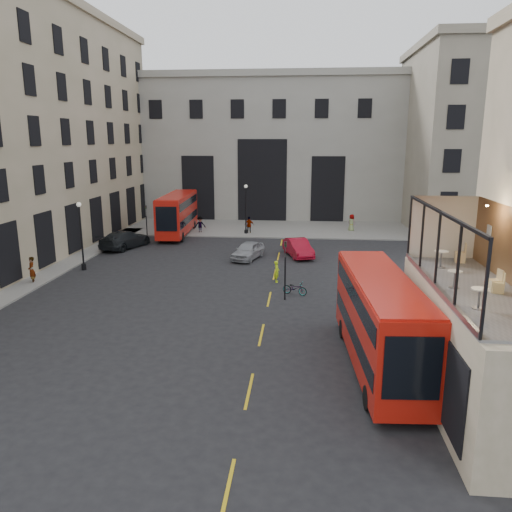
# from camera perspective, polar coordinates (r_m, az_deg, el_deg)

# --- Properties ---
(ground) EXTENTS (140.00, 140.00, 0.00)m
(ground) POSITION_cam_1_polar(r_m,az_deg,el_deg) (21.01, 4.85, -15.34)
(ground) COLOR black
(ground) RESTS_ON ground
(host_frontage) EXTENTS (3.00, 11.00, 4.50)m
(host_frontage) POSITION_cam_1_polar(r_m,az_deg,el_deg) (21.05, 23.22, -9.59)
(host_frontage) COLOR #C2AE92
(host_frontage) RESTS_ON ground
(cafe_floor) EXTENTS (3.00, 10.00, 0.10)m
(cafe_floor) POSITION_cam_1_polar(r_m,az_deg,el_deg) (20.32, 23.81, -3.58)
(cafe_floor) COLOR slate
(cafe_floor) RESTS_ON host_frontage
(gateway) EXTENTS (35.00, 10.60, 18.00)m
(gateway) POSITION_cam_1_polar(r_m,az_deg,el_deg) (66.63, 1.08, 12.69)
(gateway) COLOR #9C9B92
(gateway) RESTS_ON ground
(building_right) EXTENTS (16.60, 18.60, 20.00)m
(building_right) POSITION_cam_1_polar(r_m,az_deg,el_deg) (61.75, 24.87, 12.40)
(building_right) COLOR gray
(building_right) RESTS_ON ground
(pavement_far) EXTENTS (40.00, 12.00, 0.12)m
(pavement_far) POSITION_cam_1_polar(r_m,az_deg,el_deg) (57.64, -0.70, 3.29)
(pavement_far) COLOR slate
(pavement_far) RESTS_ON ground
(traffic_light_near) EXTENTS (0.16, 0.20, 3.80)m
(traffic_light_near) POSITION_cam_1_polar(r_m,az_deg,el_deg) (31.41, 3.36, -0.80)
(traffic_light_near) COLOR black
(traffic_light_near) RESTS_ON ground
(traffic_light_far) EXTENTS (0.16, 0.20, 3.80)m
(traffic_light_far) POSITION_cam_1_polar(r_m,az_deg,el_deg) (49.41, -12.42, 4.08)
(traffic_light_far) COLOR black
(traffic_light_far) RESTS_ON ground
(street_lamp_a) EXTENTS (0.36, 0.36, 5.33)m
(street_lamp_a) POSITION_cam_1_polar(r_m,az_deg,el_deg) (40.95, -19.30, 1.74)
(street_lamp_a) COLOR black
(street_lamp_a) RESTS_ON ground
(street_lamp_b) EXTENTS (0.36, 0.36, 5.33)m
(street_lamp_b) POSITION_cam_1_polar(r_m,az_deg,el_deg) (53.35, -1.16, 5.02)
(street_lamp_b) COLOR black
(street_lamp_b) RESTS_ON ground
(bus_near) EXTENTS (3.03, 10.65, 4.20)m
(bus_near) POSITION_cam_1_polar(r_m,az_deg,el_deg) (22.80, 13.94, -6.83)
(bus_near) COLOR #B7160C
(bus_near) RESTS_ON ground
(bus_far) EXTENTS (3.02, 10.95, 4.33)m
(bus_far) POSITION_cam_1_polar(r_m,az_deg,el_deg) (53.81, -8.95, 4.97)
(bus_far) COLOR red
(bus_far) RESTS_ON ground
(car_a) EXTENTS (2.90, 4.66, 1.48)m
(car_a) POSITION_cam_1_polar(r_m,az_deg,el_deg) (42.56, -0.92, 0.63)
(car_a) COLOR #95969C
(car_a) RESTS_ON ground
(car_b) EXTENTS (2.97, 4.95, 1.54)m
(car_b) POSITION_cam_1_polar(r_m,az_deg,el_deg) (43.64, 4.84, 0.95)
(car_b) COLOR maroon
(car_b) RESTS_ON ground
(car_c) EXTENTS (4.05, 6.15, 1.66)m
(car_c) POSITION_cam_1_polar(r_m,az_deg,el_deg) (48.42, -14.74, 1.85)
(car_c) COLOR black
(car_c) RESTS_ON ground
(bicycle) EXTENTS (1.78, 1.14, 0.88)m
(bicycle) POSITION_cam_1_polar(r_m,az_deg,el_deg) (33.03, 4.46, -3.68)
(bicycle) COLOR gray
(bicycle) RESTS_ON ground
(cyclist) EXTENTS (0.38, 0.57, 1.57)m
(cyclist) POSITION_cam_1_polar(r_m,az_deg,el_deg) (35.69, 2.38, -1.78)
(cyclist) COLOR #C9F119
(cyclist) RESTS_ON ground
(pedestrian_a) EXTENTS (0.95, 0.81, 1.74)m
(pedestrian_a) POSITION_cam_1_polar(r_m,az_deg,el_deg) (54.98, -9.28, 3.48)
(pedestrian_a) COLOR gray
(pedestrian_a) RESTS_ON ground
(pedestrian_b) EXTENTS (1.35, 1.06, 1.83)m
(pedestrian_b) POSITION_cam_1_polar(r_m,az_deg,el_deg) (54.47, -6.40, 3.53)
(pedestrian_b) COLOR gray
(pedestrian_b) RESTS_ON ground
(pedestrian_c) EXTENTS (1.09, 0.46, 1.86)m
(pedestrian_c) POSITION_cam_1_polar(r_m,az_deg,el_deg) (53.93, -0.78, 3.53)
(pedestrian_c) COLOR gray
(pedestrian_c) RESTS_ON ground
(pedestrian_d) EXTENTS (1.08, 1.10, 1.92)m
(pedestrian_d) POSITION_cam_1_polar(r_m,az_deg,el_deg) (56.23, 10.87, 3.73)
(pedestrian_d) COLOR gray
(pedestrian_d) RESTS_ON ground
(pedestrian_e) EXTENTS (0.70, 0.83, 1.93)m
(pedestrian_e) POSITION_cam_1_polar(r_m,az_deg,el_deg) (38.69, -24.26, -1.50)
(pedestrian_e) COLOR gray
(pedestrian_e) RESTS_ON ground
(cafe_table_near) EXTENTS (0.55, 0.55, 0.69)m
(cafe_table_near) POSITION_cam_1_polar(r_m,az_deg,el_deg) (17.88, 24.17, -4.12)
(cafe_table_near) COLOR beige
(cafe_table_near) RESTS_ON cafe_floor
(cafe_table_mid) EXTENTS (0.53, 0.53, 0.66)m
(cafe_table_mid) POSITION_cam_1_polar(r_m,az_deg,el_deg) (20.01, 21.75, -2.19)
(cafe_table_mid) COLOR silver
(cafe_table_mid) RESTS_ON cafe_floor
(cafe_table_far) EXTENTS (0.58, 0.58, 0.73)m
(cafe_table_far) POSITION_cam_1_polar(r_m,az_deg,el_deg) (22.96, 20.42, -0.06)
(cafe_table_far) COLOR silver
(cafe_table_far) RESTS_ON cafe_floor
(cafe_chair_b) EXTENTS (0.44, 0.44, 0.76)m
(cafe_chair_b) POSITION_cam_1_polar(r_m,az_deg,el_deg) (20.08, 25.95, -3.15)
(cafe_chair_b) COLOR #DCC27F
(cafe_chair_b) RESTS_ON cafe_floor
(cafe_chair_c) EXTENTS (0.46, 0.46, 0.81)m
(cafe_chair_c) POSITION_cam_1_polar(r_m,az_deg,el_deg) (20.21, 25.62, -2.97)
(cafe_chair_c) COLOR #DDBD7F
(cafe_chair_c) RESTS_ON cafe_floor
(cafe_chair_d) EXTENTS (0.51, 0.51, 0.88)m
(cafe_chair_d) POSITION_cam_1_polar(r_m,az_deg,el_deg) (24.30, 22.33, -0.04)
(cafe_chair_d) COLOR #D9B77D
(cafe_chair_d) RESTS_ON cafe_floor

